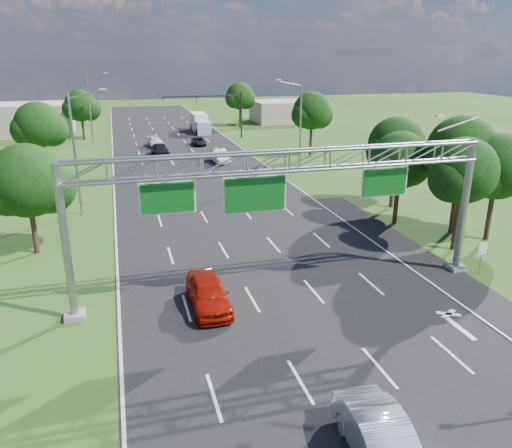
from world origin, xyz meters
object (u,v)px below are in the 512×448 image
object	(u,v)px
sign_gantry	(289,172)
regulatory_sign	(482,251)
red_coupe	(208,293)
silver_sedan	(383,443)
box_truck	(200,123)
traffic_signal	(219,105)

from	to	relation	value
sign_gantry	regulatory_sign	size ratio (longest dim) A/B	11.19
red_coupe	silver_sedan	world-z (taller)	red_coupe
sign_gantry	silver_sedan	size ratio (longest dim) A/B	4.70
sign_gantry	box_truck	size ratio (longest dim) A/B	2.89
red_coupe	sign_gantry	bearing A→B (deg)	8.89
box_truck	silver_sedan	bearing A→B (deg)	-93.97
sign_gantry	traffic_signal	bearing A→B (deg)	82.32
sign_gantry	box_truck	bearing A→B (deg)	84.90
silver_sedan	traffic_signal	bearing A→B (deg)	86.74
sign_gantry	box_truck	world-z (taller)	sign_gantry
regulatory_sign	box_truck	size ratio (longest dim) A/B	0.26
red_coupe	box_truck	size ratio (longest dim) A/B	0.60
regulatory_sign	red_coupe	world-z (taller)	regulatory_sign
regulatory_sign	box_truck	distance (m)	62.46
red_coupe	box_truck	bearing A→B (deg)	80.78
traffic_signal	box_truck	size ratio (longest dim) A/B	1.50
traffic_signal	box_truck	world-z (taller)	traffic_signal
sign_gantry	traffic_signal	world-z (taller)	sign_gantry
regulatory_sign	red_coupe	distance (m)	16.66
sign_gantry	traffic_signal	distance (m)	53.51
red_coupe	silver_sedan	xyz separation A→B (m)	(3.50, -12.01, -0.00)
silver_sedan	sign_gantry	bearing A→B (deg)	89.04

